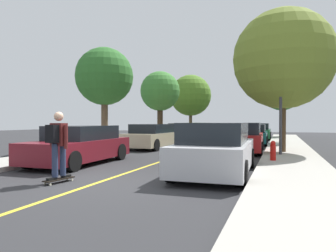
{
  "coord_description": "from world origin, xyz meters",
  "views": [
    {
      "loc": [
        4.27,
        -6.75,
        1.53
      ],
      "look_at": [
        -0.12,
        5.24,
        1.34
      ],
      "focal_mm": 32.86,
      "sensor_mm": 36.0,
      "label": 1
    }
  ],
  "objects": [
    {
      "name": "street_tree_right_nearest",
      "position": [
        4.38,
        8.3,
        4.38
      ],
      "size": [
        4.56,
        4.56,
        6.53
      ],
      "color": "#4C3823",
      "rests_on": "sidewalk_right"
    },
    {
      "name": "ground",
      "position": [
        0.0,
        0.0,
        0.0
      ],
      "size": [
        80.0,
        80.0,
        0.0
      ],
      "primitive_type": "plane",
      "color": "#2D2D30"
    },
    {
      "name": "fire_hydrant",
      "position": [
        4.03,
        4.81,
        0.49
      ],
      "size": [
        0.2,
        0.2,
        0.7
      ],
      "color": "#B2140F",
      "rests_on": "sidewalk_right"
    },
    {
      "name": "parked_car_left_nearest",
      "position": [
        -2.53,
        2.55,
        0.67
      ],
      "size": [
        2.03,
        4.52,
        1.37
      ],
      "color": "maroon",
      "rests_on": "ground"
    },
    {
      "name": "parked_car_right_nearest",
      "position": [
        2.53,
        2.03,
        0.72
      ],
      "size": [
        2.09,
        4.58,
        1.49
      ],
      "color": "#B7B7BC",
      "rests_on": "ground"
    },
    {
      "name": "skateboarder",
      "position": [
        -0.91,
        -0.56,
        1.05
      ],
      "size": [
        0.59,
        0.71,
        1.66
      ],
      "color": "black",
      "rests_on": "skateboard"
    },
    {
      "name": "street_tree_right_near",
      "position": [
        4.38,
        15.45,
        4.64
      ],
      "size": [
        3.63,
        3.63,
        6.33
      ],
      "color": "brown",
      "rests_on": "sidewalk_right"
    },
    {
      "name": "parked_car_left_far",
      "position": [
        -2.53,
        15.07,
        0.68
      ],
      "size": [
        1.88,
        4.37,
        1.4
      ],
      "color": "maroon",
      "rests_on": "ground"
    },
    {
      "name": "sidewalk_right",
      "position": [
        4.68,
        0.0,
        0.07
      ],
      "size": [
        2.21,
        56.0,
        0.14
      ],
      "primitive_type": "cube",
      "color": "#ADA89E",
      "rests_on": "ground"
    },
    {
      "name": "parked_car_right_near",
      "position": [
        2.53,
        8.74,
        0.72
      ],
      "size": [
        2.05,
        4.32,
        1.47
      ],
      "color": "maroon",
      "rests_on": "ground"
    },
    {
      "name": "street_tree_right_far",
      "position": [
        4.38,
        24.26,
        4.43
      ],
      "size": [
        3.76,
        3.76,
        6.19
      ],
      "color": "#3D2D1E",
      "rests_on": "sidewalk_right"
    },
    {
      "name": "parked_car_right_far",
      "position": [
        2.53,
        14.48,
        0.66
      ],
      "size": [
        1.98,
        4.25,
        1.34
      ],
      "color": "#196066",
      "rests_on": "ground"
    },
    {
      "name": "skateboard",
      "position": [
        -0.9,
        -0.53,
        0.09
      ],
      "size": [
        0.36,
        0.86,
        0.1
      ],
      "color": "black",
      "rests_on": "ground"
    },
    {
      "name": "street_tree_left_far",
      "position": [
        -4.38,
        23.57,
        4.19
      ],
      "size": [
        4.19,
        4.19,
        6.16
      ],
      "color": "brown",
      "rests_on": "sidewalk_left"
    },
    {
      "name": "streetlamp",
      "position": [
        4.28,
        7.03,
        3.36
      ],
      "size": [
        0.36,
        0.24,
        5.63
      ],
      "color": "#38383D",
      "rests_on": "sidewalk_right"
    },
    {
      "name": "street_tree_left_nearest",
      "position": [
        -4.38,
        7.2,
        3.85
      ],
      "size": [
        3.01,
        3.01,
        5.24
      ],
      "color": "brown",
      "rests_on": "sidewalk_left"
    },
    {
      "name": "street_tree_left_near",
      "position": [
        -4.38,
        15.09,
        3.8
      ],
      "size": [
        3.01,
        3.01,
        5.21
      ],
      "color": "#3D2D1E",
      "rests_on": "sidewalk_left"
    },
    {
      "name": "parked_car_left_farthest",
      "position": [
        -2.53,
        22.1,
        0.7
      ],
      "size": [
        1.86,
        4.35,
        1.41
      ],
      "color": "black",
      "rests_on": "ground"
    },
    {
      "name": "center_line",
      "position": [
        0.0,
        4.0,
        0.0
      ],
      "size": [
        0.12,
        39.2,
        0.01
      ],
      "primitive_type": "cube",
      "color": "gold",
      "rests_on": "ground"
    },
    {
      "name": "parked_car_left_near",
      "position": [
        -2.53,
        9.35,
        0.68
      ],
      "size": [
        2.06,
        4.63,
        1.38
      ],
      "color": "#BCAD89",
      "rests_on": "ground"
    },
    {
      "name": "parked_car_right_farthest",
      "position": [
        2.53,
        20.41,
        0.69
      ],
      "size": [
        2.04,
        4.58,
        1.37
      ],
      "color": "#1E5B33",
      "rests_on": "ground"
    }
  ]
}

